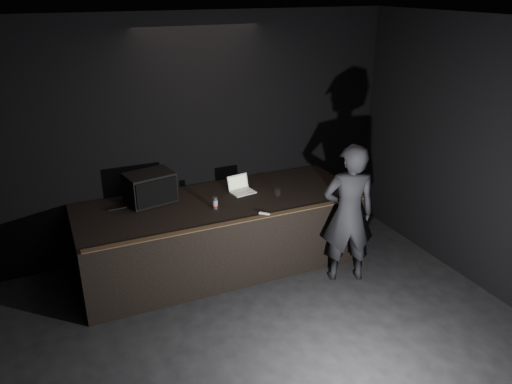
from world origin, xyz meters
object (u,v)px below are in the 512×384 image
object	(u,v)px
stage_monitor	(150,188)
person	(349,214)
stage_riser	(221,233)
beer_can	(215,203)
laptop	(241,188)

from	to	relation	value
stage_monitor	person	bearing A→B (deg)	-42.98
stage_riser	beer_can	size ratio (longest dim) A/B	24.13
stage_monitor	laptop	distance (m)	1.31
stage_riser	laptop	bearing A→B (deg)	27.80
stage_riser	stage_monitor	world-z (taller)	stage_monitor
stage_monitor	beer_can	bearing A→B (deg)	-49.76
laptop	beer_can	xyz separation A→B (m)	(-0.54, -0.42, 0.02)
laptop	person	distance (m)	1.64
stage_monitor	person	xyz separation A→B (m)	(2.33, -1.44, -0.23)
laptop	stage_riser	bearing A→B (deg)	-161.07
stage_riser	beer_can	bearing A→B (deg)	-125.92
stage_riser	laptop	size ratio (longest dim) A/B	10.69
stage_monitor	beer_can	xyz separation A→B (m)	(0.74, -0.59, -0.13)
beer_can	stage_monitor	bearing A→B (deg)	141.45
stage_monitor	beer_can	distance (m)	0.96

